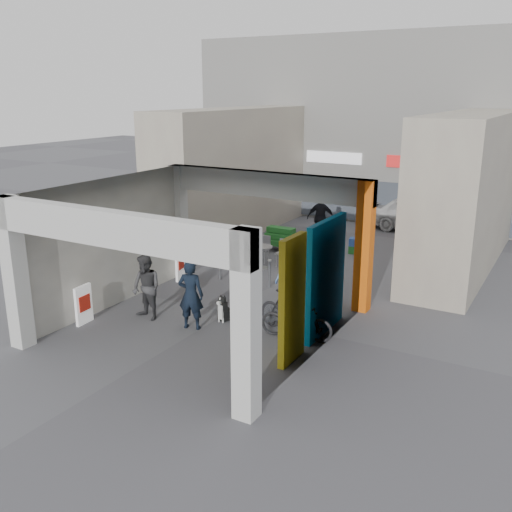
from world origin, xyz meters
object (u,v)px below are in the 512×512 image
Objects in this scene: bicycle_front at (296,321)px; man_elderly at (291,273)px; produce_stand at (279,241)px; man_with_dog at (191,295)px; man_back_turned at (146,288)px; border_collie at (224,310)px; white_van at (421,215)px; cafe_set at (263,256)px; bicycle_rear at (289,312)px; man_crates at (321,218)px.

man_elderly is at bearing 21.43° from bicycle_front.
bicycle_front reaches higher than produce_stand.
man_back_turned is (-1.33, -0.08, -0.03)m from man_with_dog.
man_elderly reaches higher than bicycle_front.
man_with_dog is 1.03× the size of man_back_turned.
border_collie is 2.05m from man_back_turned.
man_elderly reaches higher than border_collie.
produce_stand is at bearing 153.80° from white_van.
cafe_set is 0.81× the size of man_elderly.
man_with_dog is 1.33m from man_back_turned.
border_collie is at bearing 106.81° from bicycle_rear.
border_collie is (1.47, -4.67, -0.04)m from cafe_set.
border_collie is at bearing 78.83° from man_crates.
man_with_dog is at bearing 97.41° from bicycle_front.
man_elderly is (2.89, -4.83, 0.59)m from produce_stand.
white_van is at bearing 95.41° from man_elderly.
produce_stand is 0.69× the size of man_crates.
man_with_dog is at bearing 14.81° from man_back_turned.
bicycle_front is 1.01× the size of bicycle_rear.
white_van is (1.94, 11.96, 0.45)m from border_collie.
man_crates is (-0.69, 9.45, 0.03)m from man_with_dog.
man_with_dog is at bearing -108.16° from man_elderly.
bicycle_rear is 11.79m from white_van.
man_crates is at bearing 146.76° from white_van.
man_back_turned is at bearing -12.63° from man_with_dog.
bicycle_front reaches higher than cafe_set.
man_back_turned reaches higher than cafe_set.
man_crates reaches higher than white_van.
man_with_dog reaches higher than cafe_set.
cafe_set is 1.20× the size of produce_stand.
man_crates reaches higher than bicycle_front.
man_with_dog is at bearing 75.63° from man_crates.
cafe_set is at bearing 124.94° from border_collie.
border_collie is at bearing -108.27° from man_elderly.
produce_stand is 7.54m from man_back_turned.
man_with_dog is 0.96× the size of man_crates.
man_with_dog is 2.97m from man_elderly.
man_back_turned is 0.92× the size of man_elderly.
cafe_set is at bearing 46.73° from bicycle_rear.
produce_stand is 0.29× the size of white_van.
man_crates reaches higher than bicycle_rear.
produce_stand reaches higher than border_collie.
man_elderly is (1.43, 2.60, 0.04)m from man_with_dog.
man_elderly reaches higher than man_with_dog.
border_collie is 0.39× the size of man_elderly.
bicycle_rear is (3.64, -6.47, 0.19)m from produce_stand.
border_collie is at bearing -179.69° from white_van.
cafe_set reaches higher than produce_stand.
man_elderly is 1.06× the size of bicycle_rear.
man_back_turned reaches higher than produce_stand.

